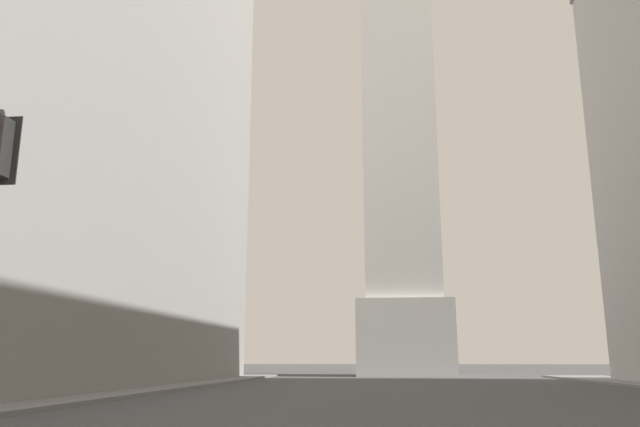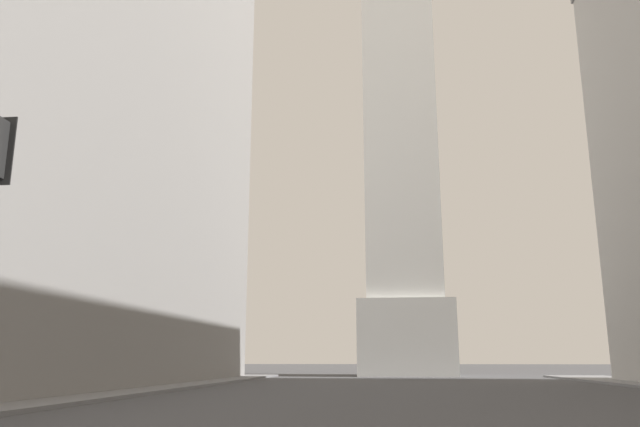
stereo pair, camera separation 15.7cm
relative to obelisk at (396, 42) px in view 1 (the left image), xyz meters
The scene contains 2 objects.
sidewalk_left 52.65m from the obelisk, 110.62° to the right, with size 5.00×70.68×0.15m, color slate.
obelisk is the anchor object (origin of this frame).
Camera 1 is at (-1.39, -1.28, 1.51)m, focal length 35.00 mm.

